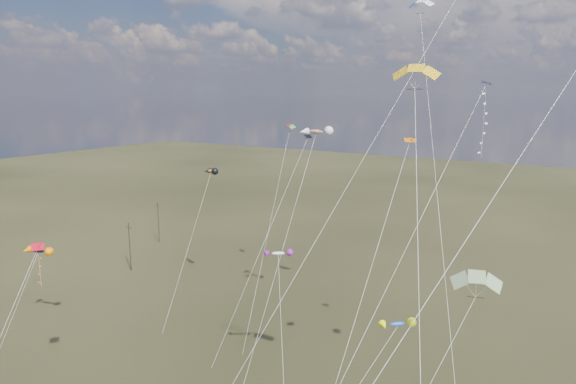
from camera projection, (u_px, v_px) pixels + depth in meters
The scene contains 16 objects.
utility_pole_near at pixel (130, 246), 83.44m from camera, with size 1.40×0.20×8.00m.
utility_pole_far at pixel (158, 222), 99.26m from camera, with size 1.40×0.20×8.00m.
diamond_navy_tall at pixel (467, 2), 41.38m from camera, with size 14.57×27.29×41.90m.
diamond_black_mid at pixel (279, 205), 56.51m from camera, with size 4.99×13.09×24.04m.
diamond_red_low at pixel (35, 274), 45.06m from camera, with size 1.49×10.51×15.60m.
diamond_navy_right at pixel (473, 140), 40.72m from camera, with size 7.39×24.56×29.59m.
diamond_orange_center at pixel (375, 256), 36.34m from camera, with size 1.41×19.02×25.23m.
parafoil_yellow at pixel (416, 70), 31.12m from camera, with size 10.83×22.81×30.82m.
parafoil_blue_white at pixel (421, 4), 48.25m from camera, with size 12.40×19.16×37.72m.
parafoil_striped at pixel (477, 278), 30.08m from camera, with size 7.33×10.37×18.76m.
parafoil_tricolor at pixel (289, 127), 70.31m from camera, with size 6.56×19.41×24.74m.
novelty_black_orange at pixel (38, 251), 60.95m from camera, with size 3.79×7.31×10.72m.
novelty_orange_black at pixel (211, 172), 70.84m from camera, with size 4.24×14.11×18.55m.
novelty_white_purple at pixel (278, 254), 47.98m from camera, with size 6.64×8.11×14.26m.
novelty_redwhite_stripe at pixel (316, 132), 57.76m from camera, with size 4.28×18.47×24.96m.
novelty_blue_yellow at pixel (397, 325), 35.81m from camera, with size 6.71×11.02×13.17m.
Camera 1 is at (26.52, -24.19, 28.69)m, focal length 32.00 mm.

